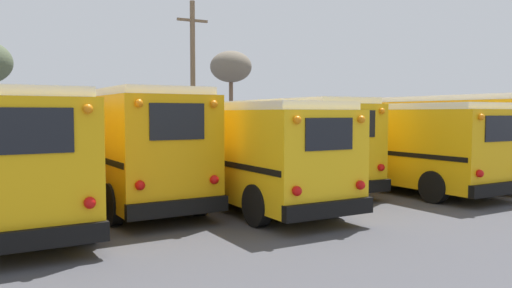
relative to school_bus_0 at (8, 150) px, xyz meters
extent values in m
plane|color=#424247|center=(7.64, 0.60, -1.73)|extent=(160.00, 160.00, 0.00)
cube|color=#EAAA0F|center=(0.00, 0.02, -0.07)|extent=(2.95, 10.58, 2.64)
cube|color=white|center=(0.00, 0.02, 1.35)|extent=(2.74, 10.15, 0.20)
cube|color=black|center=(0.27, -5.25, -1.21)|extent=(2.47, 0.33, 0.36)
cube|color=black|center=(0.27, -5.22, 0.66)|extent=(1.33, 0.10, 0.79)
sphere|color=red|center=(1.18, -5.21, -0.66)|extent=(0.22, 0.22, 0.22)
sphere|color=orange|center=(1.18, -5.21, 1.03)|extent=(0.18, 0.18, 0.18)
cube|color=black|center=(1.22, 0.08, -0.27)|extent=(0.55, 10.25, 0.14)
cylinder|color=black|center=(0.92, 4.00, -1.25)|extent=(0.33, 0.97, 0.96)
cylinder|color=black|center=(1.33, -3.85, -1.25)|extent=(0.33, 0.97, 0.96)
cube|color=#E5A00C|center=(3.05, 1.30, 0.01)|extent=(3.00, 10.19, 2.76)
cube|color=white|center=(3.05, 1.30, 1.49)|extent=(2.78, 9.78, 0.20)
cube|color=black|center=(3.36, -3.77, -1.19)|extent=(2.46, 0.35, 0.36)
cube|color=black|center=(3.36, -3.75, 0.77)|extent=(1.32, 0.11, 0.83)
sphere|color=red|center=(2.46, -3.83, -0.61)|extent=(0.22, 0.22, 0.22)
sphere|color=orange|center=(2.46, -3.83, 1.17)|extent=(0.18, 0.18, 0.18)
sphere|color=red|center=(4.26, -3.73, -0.61)|extent=(0.22, 0.22, 0.22)
sphere|color=orange|center=(4.26, -3.73, 1.17)|extent=(0.18, 0.18, 0.18)
cube|color=black|center=(1.84, 1.22, -0.20)|extent=(0.61, 9.85, 0.14)
cube|color=black|center=(4.26, 1.37, -0.20)|extent=(0.61, 9.85, 0.14)
cylinder|color=black|center=(1.71, 4.96, -1.22)|extent=(0.34, 1.03, 1.02)
cylinder|color=black|center=(3.95, 5.09, -1.22)|extent=(0.34, 1.03, 1.02)
cylinder|color=black|center=(2.16, -2.50, -1.22)|extent=(0.34, 1.03, 1.02)
cylinder|color=black|center=(4.39, -2.37, -1.22)|extent=(0.34, 1.03, 1.02)
cube|color=yellow|center=(6.11, -0.13, -0.17)|extent=(2.73, 10.78, 2.41)
cube|color=white|center=(6.11, -0.13, 1.14)|extent=(2.52, 10.35, 0.20)
cube|color=black|center=(6.28, -5.52, -1.19)|extent=(2.43, 0.28, 0.36)
cube|color=black|center=(6.28, -5.50, 0.49)|extent=(1.31, 0.07, 0.72)
sphere|color=red|center=(5.39, -5.56, -0.71)|extent=(0.22, 0.22, 0.22)
sphere|color=orange|center=(5.39, -5.56, 0.82)|extent=(0.18, 0.18, 0.18)
sphere|color=red|center=(7.18, -5.50, -0.71)|extent=(0.22, 0.22, 0.22)
sphere|color=orange|center=(7.18, -5.50, 0.82)|extent=(0.18, 0.18, 0.18)
cube|color=black|center=(4.91, -0.17, -0.35)|extent=(0.36, 10.49, 0.14)
cube|color=black|center=(7.31, -0.09, -0.35)|extent=(0.36, 10.49, 0.14)
cylinder|color=black|center=(4.87, 3.88, -1.22)|extent=(0.31, 1.02, 1.01)
cylinder|color=black|center=(7.09, 3.96, -1.22)|extent=(0.31, 1.02, 1.01)
cylinder|color=black|center=(5.13, -4.22, -1.22)|extent=(0.31, 1.02, 1.01)
cylinder|color=black|center=(7.35, -4.15, -1.22)|extent=(0.31, 1.02, 1.01)
cube|color=yellow|center=(9.16, 1.77, -0.08)|extent=(2.54, 9.71, 2.64)
cube|color=white|center=(9.16, 1.77, 1.34)|extent=(2.34, 9.32, 0.20)
cube|color=black|center=(9.07, -3.10, -1.22)|extent=(2.40, 0.25, 0.36)
cube|color=black|center=(9.07, -3.07, 0.65)|extent=(1.29, 0.06, 0.79)
sphere|color=red|center=(8.19, -3.09, -0.67)|extent=(0.22, 0.22, 0.22)
sphere|color=orange|center=(8.19, -3.09, 1.02)|extent=(0.18, 0.18, 0.18)
sphere|color=red|center=(9.95, -3.12, -0.67)|extent=(0.22, 0.22, 0.22)
sphere|color=orange|center=(9.95, -3.12, 1.02)|extent=(0.18, 0.18, 0.18)
cube|color=black|center=(7.98, 1.80, -0.28)|extent=(0.21, 9.47, 0.14)
cube|color=black|center=(10.35, 1.75, -0.28)|extent=(0.21, 9.47, 0.14)
cylinder|color=black|center=(8.14, 5.32, -1.26)|extent=(0.30, 0.94, 0.94)
cylinder|color=black|center=(10.33, 5.28, -1.26)|extent=(0.30, 0.94, 0.94)
cylinder|color=black|center=(8.00, -1.73, -1.26)|extent=(0.30, 0.94, 0.94)
cylinder|color=black|center=(10.19, -1.78, -1.26)|extent=(0.30, 0.94, 0.94)
cube|color=#EAAA0F|center=(12.22, 0.00, -0.16)|extent=(2.94, 10.56, 2.46)
cube|color=white|center=(12.22, 0.00, 1.17)|extent=(2.72, 10.13, 0.20)
cube|color=black|center=(12.46, -5.26, -1.21)|extent=(2.52, 0.31, 0.36)
cube|color=black|center=(12.46, -5.24, 0.52)|extent=(1.36, 0.09, 0.74)
sphere|color=red|center=(11.53, -5.32, -0.71)|extent=(0.22, 0.22, 0.22)
sphere|color=orange|center=(11.53, -5.32, 0.85)|extent=(0.18, 0.18, 0.18)
cube|color=black|center=(10.98, -0.06, -0.34)|extent=(0.49, 10.24, 0.14)
cube|color=black|center=(13.46, 0.05, -0.34)|extent=(0.49, 10.24, 0.14)
cylinder|color=black|center=(10.89, 3.87, -1.24)|extent=(0.32, 0.98, 0.97)
cylinder|color=black|center=(13.19, 3.97, -1.24)|extent=(0.32, 0.98, 0.97)
cylinder|color=black|center=(11.25, -3.98, -1.24)|extent=(0.32, 0.98, 0.97)
cylinder|color=black|center=(13.55, -3.87, -1.24)|extent=(0.32, 0.98, 0.97)
cube|color=#E5A00C|center=(15.27, 0.33, 0.02)|extent=(2.45, 9.83, 2.78)
cube|color=white|center=(15.27, 0.33, 1.51)|extent=(2.26, 9.44, 0.20)
cube|color=black|center=(14.10, 0.31, -0.18)|extent=(0.14, 9.61, 0.14)
cube|color=black|center=(16.45, 0.34, -0.18)|extent=(0.14, 9.61, 0.14)
cylinder|color=black|center=(14.15, 3.91, -1.21)|extent=(0.29, 1.03, 1.03)
cylinder|color=black|center=(16.31, 3.94, -1.21)|extent=(0.29, 1.03, 1.03)
cylinder|color=black|center=(14.24, -3.29, -1.21)|extent=(0.29, 1.03, 1.03)
cylinder|color=brown|center=(9.81, 12.30, 2.77)|extent=(0.28, 0.28, 8.99)
cube|color=brown|center=(9.81, 12.30, 6.18)|extent=(1.80, 0.14, 0.14)
cylinder|color=brown|center=(16.84, 22.23, 1.03)|extent=(0.33, 0.33, 5.51)
ellipsoid|color=#6B6051|center=(16.84, 22.23, 4.71)|extent=(3.36, 3.36, 2.52)
camera|label=1|loc=(-0.35, -14.52, 0.96)|focal=35.00mm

